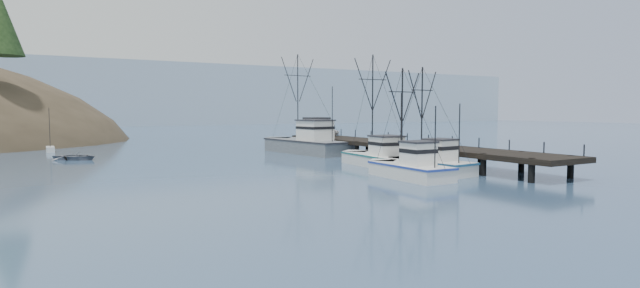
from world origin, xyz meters
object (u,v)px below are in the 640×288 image
Objects in this scene: trawler_mid at (408,169)px; motorboat at (75,160)px; trawler_near at (429,164)px; pickup_truck at (321,131)px; pier_shed at (317,127)px; trawler_far at (378,158)px; pier at (399,146)px; work_vessel at (305,144)px.

motorboat is (-23.77, 32.04, -0.82)m from trawler_mid.
trawler_near is 41.10m from motorboat.
trawler_mid is 1.76× the size of pickup_truck.
trawler_near is 2.01× the size of motorboat.
pier_shed reaches higher than motorboat.
pier is at bearing 32.60° from trawler_far.
pier is 3.63× the size of trawler_far.
pickup_truck is at bearing 0.00° from pier_shed.
pier_shed is (5.07, 21.86, 2.60)m from trawler_far.
trawler_near is 3.22× the size of pier_shed.
trawler_mid is 32.13m from pickup_truck.
pier_shed is at bearing -51.55° from motorboat.
pier is at bearing -86.95° from pier_shed.
trawler_far is at bearing -172.13° from pickup_truck.
work_vessel is at bearing 80.94° from trawler_mid.
trawler_mid is at bearing -110.93° from trawler_far.
work_vessel is at bearing -135.37° from pier_shed.
trawler_mid is 31.98m from pier_shed.
trawler_near reaches higher than pier_shed.
work_vessel is at bearing 152.92° from pickup_truck.
work_vessel is (0.26, 24.82, 0.41)m from trawler_near.
work_vessel is (-5.19, 13.82, -0.46)m from pier.
trawler_mid is 0.59× the size of work_vessel.
pier_shed is 32.44m from motorboat.
pickup_truck is (5.78, 21.86, 1.96)m from trawler_far.
motorboat is at bearing 177.66° from pier_shed.
trawler_near is at bearing 23.45° from trawler_mid.
work_vessel is (4.23, 26.55, 0.41)m from trawler_mid.
trawler_mid is 26.88m from work_vessel.
trawler_near is (-5.46, -11.01, -0.87)m from pier.
pier_shed is (4.50, 29.01, 2.60)m from trawler_near.
work_vessel is at bearing -60.32° from motorboat.
pier is 8.59× the size of motorboat.
trawler_near is at bearing -96.77° from motorboat.
motorboat is (-27.16, 23.18, -0.82)m from trawler_far.
trawler_far reaches higher than pier.
trawler_mid is 0.82× the size of trawler_far.
trawler_near is 1.04× the size of trawler_mid.
trawler_near is at bearing -98.82° from pier_shed.
work_vessel reaches higher than trawler_mid.
trawler_far is 22.70m from pickup_truck.
trawler_far is 2.15× the size of pickup_truck.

